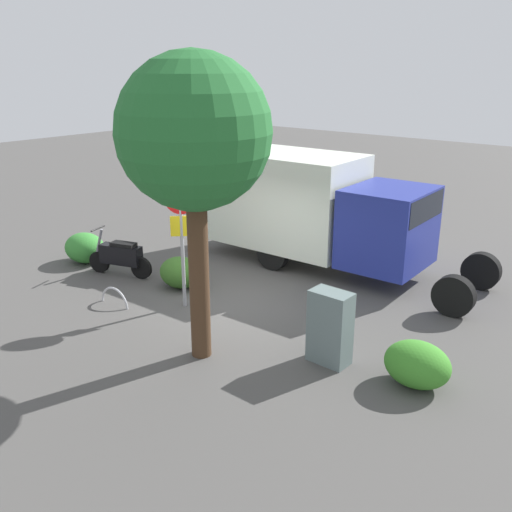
{
  "coord_description": "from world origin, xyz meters",
  "views": [
    {
      "loc": [
        -7.76,
        8.61,
        5.14
      ],
      "look_at": [
        -0.29,
        -0.42,
        1.09
      ],
      "focal_mm": 39.49,
      "sensor_mm": 36.0,
      "label": 1
    }
  ],
  "objects_px": {
    "box_truck_near": "(312,206)",
    "bike_rack_hoop": "(115,305)",
    "stop_sign": "(181,223)",
    "motorcycle": "(121,256)",
    "street_tree": "(194,136)",
    "utility_cabinet": "(330,327)"
  },
  "relations": [
    {
      "from": "box_truck_near",
      "to": "bike_rack_hoop",
      "type": "relative_size",
      "value": 9.13
    },
    {
      "from": "box_truck_near",
      "to": "stop_sign",
      "type": "xyz_separation_m",
      "value": [
        0.57,
        4.09,
        0.3
      ]
    },
    {
      "from": "motorcycle",
      "to": "street_tree",
      "type": "relative_size",
      "value": 0.33
    },
    {
      "from": "motorcycle",
      "to": "bike_rack_hoop",
      "type": "distance_m",
      "value": 1.93
    },
    {
      "from": "utility_cabinet",
      "to": "bike_rack_hoop",
      "type": "distance_m",
      "value": 5.18
    },
    {
      "from": "box_truck_near",
      "to": "utility_cabinet",
      "type": "distance_m",
      "value": 5.33
    },
    {
      "from": "street_tree",
      "to": "utility_cabinet",
      "type": "distance_m",
      "value": 4.07
    },
    {
      "from": "bike_rack_hoop",
      "to": "utility_cabinet",
      "type": "bearing_deg",
      "value": -169.73
    },
    {
      "from": "bike_rack_hoop",
      "to": "street_tree",
      "type": "bearing_deg",
      "value": 173.36
    },
    {
      "from": "utility_cabinet",
      "to": "bike_rack_hoop",
      "type": "relative_size",
      "value": 1.6
    },
    {
      "from": "box_truck_near",
      "to": "utility_cabinet",
      "type": "relative_size",
      "value": 5.69
    },
    {
      "from": "box_truck_near",
      "to": "bike_rack_hoop",
      "type": "distance_m",
      "value": 5.6
    },
    {
      "from": "stop_sign",
      "to": "motorcycle",
      "type": "bearing_deg",
      "value": -6.43
    },
    {
      "from": "box_truck_near",
      "to": "stop_sign",
      "type": "height_order",
      "value": "box_truck_near"
    },
    {
      "from": "box_truck_near",
      "to": "motorcycle",
      "type": "relative_size",
      "value": 4.43
    },
    {
      "from": "motorcycle",
      "to": "utility_cabinet",
      "type": "distance_m",
      "value": 6.43
    },
    {
      "from": "box_truck_near",
      "to": "bike_rack_hoop",
      "type": "bearing_deg",
      "value": -111.91
    },
    {
      "from": "stop_sign",
      "to": "bike_rack_hoop",
      "type": "xyz_separation_m",
      "value": [
        1.24,
        0.96,
        -1.91
      ]
    },
    {
      "from": "stop_sign",
      "to": "utility_cabinet",
      "type": "bearing_deg",
      "value": 179.27
    },
    {
      "from": "street_tree",
      "to": "utility_cabinet",
      "type": "height_order",
      "value": "street_tree"
    },
    {
      "from": "utility_cabinet",
      "to": "street_tree",
      "type": "bearing_deg",
      "value": 33.01
    },
    {
      "from": "motorcycle",
      "to": "street_tree",
      "type": "xyz_separation_m",
      "value": [
        -4.46,
        1.62,
        3.49
      ]
    }
  ]
}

